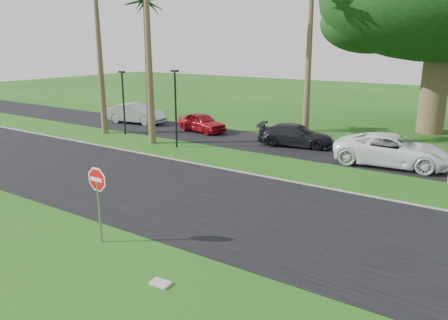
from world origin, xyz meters
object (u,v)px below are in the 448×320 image
car_red (202,123)px  car_dark (296,135)px  stop_sign_near (98,189)px  car_minivan (393,150)px  car_silver (136,114)px

car_red → car_dark: size_ratio=0.84×
stop_sign_near → car_minivan: (5.44, 14.53, -0.97)m
car_silver → car_red: (6.32, 0.15, -0.11)m
stop_sign_near → car_silver: bearing=132.0°
car_red → car_minivan: size_ratio=0.67×
car_silver → car_minivan: (19.84, -1.49, 0.03)m
car_silver → car_dark: size_ratio=1.02×
stop_sign_near → car_dark: 15.83m
car_red → car_dark: bearing=-82.3°
car_minivan → car_red: bearing=77.4°
car_red → car_dark: (7.49, -0.38, 0.01)m
car_silver → car_minivan: bearing=-102.5°
car_silver → car_dark: (13.81, -0.24, -0.11)m
stop_sign_near → car_red: bearing=116.5°
stop_sign_near → car_dark: size_ratio=0.57×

